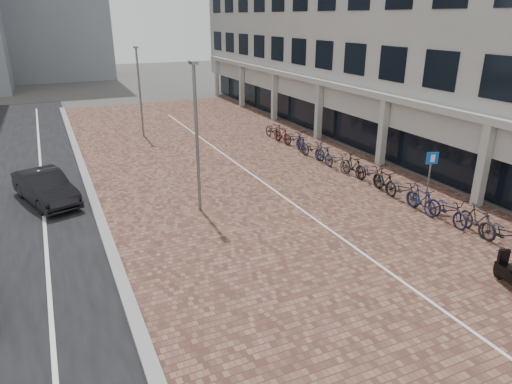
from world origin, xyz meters
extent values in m
plane|color=#474442|center=(0.00, 0.00, 0.00)|extent=(140.00, 140.00, 0.00)
cube|color=brown|center=(2.00, 12.00, 0.01)|extent=(14.50, 42.00, 0.04)
cube|color=gray|center=(-5.10, 12.00, 0.07)|extent=(0.35, 42.00, 0.14)
cube|color=white|center=(-7.00, 12.00, 0.02)|extent=(0.12, 44.00, 0.00)
cube|color=white|center=(2.20, 12.00, 0.04)|extent=(0.10, 30.00, 0.00)
cube|color=black|center=(9.60, 16.00, 1.70)|extent=(0.15, 38.00, 3.20)
cube|color=#ABABA5|center=(9.40, 16.00, 3.45)|extent=(1.60, 38.00, 0.30)
cube|color=#ABABA5|center=(8.80, 4.00, 1.70)|extent=(0.35, 0.35, 3.40)
cube|color=#ABABA5|center=(8.80, 10.00, 1.70)|extent=(0.35, 0.35, 3.40)
cube|color=#ABABA5|center=(8.80, 16.00, 1.70)|extent=(0.35, 0.35, 3.40)
cube|color=#ABABA5|center=(8.80, 22.00, 1.70)|extent=(0.35, 0.35, 3.40)
cube|color=#ABABA5|center=(8.80, 28.00, 1.70)|extent=(0.35, 0.35, 3.40)
cube|color=#ABABA5|center=(8.80, 34.00, 1.70)|extent=(0.35, 0.35, 3.40)
imported|color=black|center=(-6.82, 11.54, 0.66)|extent=(2.60, 4.26, 1.33)
cylinder|color=slate|center=(6.85, 4.75, 1.04)|extent=(0.07, 0.07, 2.09)
cube|color=blue|center=(6.85, 4.72, 2.04)|extent=(0.46, 0.18, 0.47)
cylinder|color=gray|center=(-1.41, 8.19, 2.80)|extent=(0.12, 0.12, 5.61)
cylinder|color=slate|center=(-0.92, 21.10, 2.70)|extent=(0.12, 0.12, 5.40)
imported|color=black|center=(6.59, 1.00, 0.52)|extent=(0.74, 1.99, 1.04)
imported|color=black|center=(6.69, 2.15, 0.53)|extent=(0.71, 1.80, 1.05)
imported|color=#131435|center=(6.47, 3.30, 0.52)|extent=(0.83, 2.02, 1.04)
imported|color=#161C3D|center=(6.29, 4.45, 0.53)|extent=(0.61, 1.78, 1.05)
imported|color=black|center=(6.38, 5.60, 0.52)|extent=(0.76, 2.00, 1.04)
imported|color=black|center=(6.40, 6.75, 0.53)|extent=(0.69, 1.79, 1.05)
imported|color=black|center=(6.57, 7.90, 0.52)|extent=(0.74, 1.99, 1.04)
imported|color=black|center=(6.45, 9.05, 0.53)|extent=(0.53, 1.76, 1.05)
imported|color=#4F4B48|center=(6.30, 10.20, 0.52)|extent=(0.76, 2.00, 1.04)
imported|color=#161C3C|center=(6.26, 11.35, 0.53)|extent=(0.55, 1.76, 1.05)
imported|color=black|center=(6.33, 12.50, 0.52)|extent=(0.94, 2.05, 1.04)
imported|color=#121533|center=(6.26, 13.65, 0.53)|extent=(0.87, 1.81, 1.05)
imported|color=black|center=(6.49, 14.80, 0.52)|extent=(0.90, 2.04, 1.04)
imported|color=#481315|center=(6.26, 15.95, 0.53)|extent=(0.62, 1.78, 1.05)
imported|color=black|center=(6.30, 17.10, 0.52)|extent=(0.72, 1.98, 1.04)
camera|label=1|loc=(-6.35, -7.83, 7.12)|focal=32.33mm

